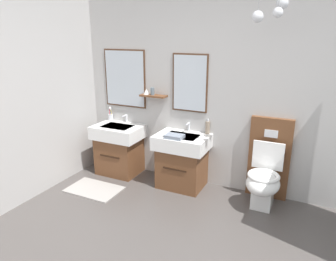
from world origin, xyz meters
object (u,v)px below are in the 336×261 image
object	(u,v)px
toilet	(266,173)
toothbrush_cup	(111,117)
vanity_sink_left	(120,148)
soap_dispenser	(208,127)
vanity_sink_right	(182,159)
folded_hand_towel	(175,136)

from	to	relation	value
toilet	toothbrush_cup	size ratio (longest dim) A/B	4.90
vanity_sink_left	soap_dispenser	size ratio (longest dim) A/B	3.56
soap_dispenser	toothbrush_cup	bearing A→B (deg)	-179.61
vanity_sink_right	vanity_sink_left	bearing A→B (deg)	180.00
toothbrush_cup	folded_hand_towel	distance (m)	1.23
vanity_sink_right	toilet	size ratio (longest dim) A/B	0.70
toilet	toothbrush_cup	bearing A→B (deg)	175.94
vanity_sink_left	toilet	bearing A→B (deg)	0.48
vanity_sink_left	vanity_sink_right	bearing A→B (deg)	0.00
vanity_sink_left	folded_hand_towel	world-z (taller)	folded_hand_towel
vanity_sink_right	folded_hand_towel	bearing A→B (deg)	-104.32
soap_dispenser	toilet	bearing A→B (deg)	-12.34
soap_dispenser	vanity_sink_left	bearing A→B (deg)	-171.33
vanity_sink_right	toilet	world-z (taller)	toilet
toilet	soap_dispenser	size ratio (longest dim) A/B	5.08
soap_dispenser	folded_hand_towel	size ratio (longest dim) A/B	0.89
toothbrush_cup	soap_dispenser	xyz separation A→B (m)	(1.49, 0.01, 0.03)
vanity_sink_right	toothbrush_cup	world-z (taller)	toothbrush_cup
toothbrush_cup	soap_dispenser	size ratio (longest dim) A/B	1.04
vanity_sink_left	toilet	world-z (taller)	toilet
vanity_sink_right	toothbrush_cup	xyz separation A→B (m)	(-1.22, 0.18, 0.38)
vanity_sink_right	toothbrush_cup	size ratio (longest dim) A/B	3.43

